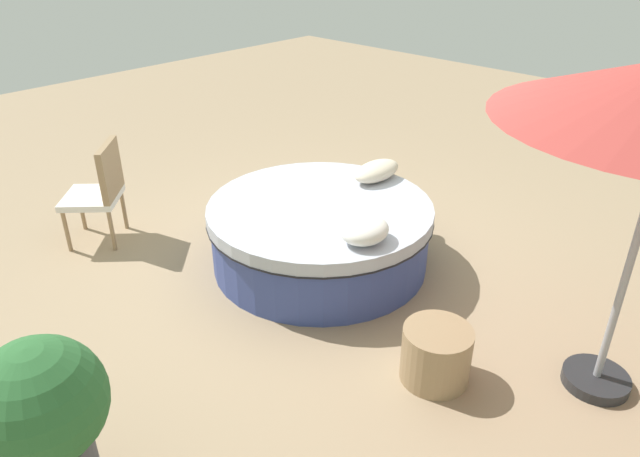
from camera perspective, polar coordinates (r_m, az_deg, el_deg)
ground_plane at (r=5.41m, az=-0.00°, el=-3.32°), size 16.00×16.00×0.00m
round_bed at (r=5.25m, az=-0.00°, el=-0.50°), size 1.99×1.99×0.59m
throw_pillow_0 at (r=4.52m, az=4.37°, el=-0.17°), size 0.41×0.35×0.19m
throw_pillow_1 at (r=5.61m, az=5.53°, el=5.60°), size 0.56×0.29×0.17m
patio_chair at (r=5.92m, az=-20.58°, el=3.81°), size 0.72×0.72×0.98m
planter at (r=3.42m, az=-25.30°, el=-15.99°), size 0.68×0.68×1.02m
side_table at (r=4.14m, az=11.22°, el=-11.91°), size 0.47×0.47×0.40m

